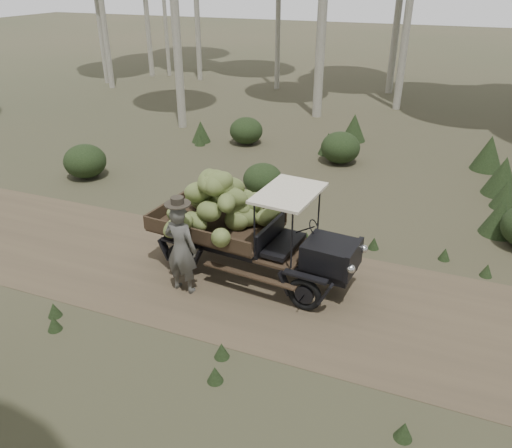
% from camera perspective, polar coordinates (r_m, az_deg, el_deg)
% --- Properties ---
extents(ground, '(120.00, 120.00, 0.00)m').
position_cam_1_polar(ground, '(10.25, 8.16, -8.83)').
color(ground, '#473D2B').
rests_on(ground, ground).
extents(dirt_track, '(70.00, 4.00, 0.01)m').
position_cam_1_polar(dirt_track, '(10.24, 8.16, -8.82)').
color(dirt_track, brown).
rests_on(dirt_track, ground).
extents(banana_truck, '(4.71, 2.36, 2.36)m').
position_cam_1_polar(banana_truck, '(10.64, -2.50, 1.48)').
color(banana_truck, black).
rests_on(banana_truck, ground).
extents(farmer, '(0.74, 0.55, 2.11)m').
position_cam_1_polar(farmer, '(10.10, -8.57, -2.72)').
color(farmer, '#4F4D48').
rests_on(farmer, ground).
extents(undergrowth, '(22.33, 22.54, 1.38)m').
position_cam_1_polar(undergrowth, '(11.17, 8.07, -2.44)').
color(undergrowth, '#233319').
rests_on(undergrowth, ground).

